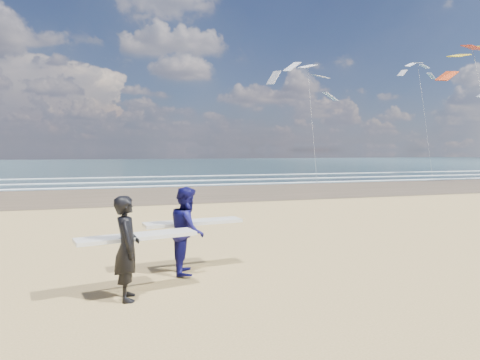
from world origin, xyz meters
name	(u,v)px	position (x,y,z in m)	size (l,w,h in m)	color
wet_sand_strip	(404,186)	(20.00, 18.00, 0.01)	(220.00, 12.00, 0.01)	#4C3E28
ocean	(221,164)	(20.00, 72.00, 0.01)	(220.00, 100.00, 0.02)	#162D32
foam_breakers	(335,177)	(20.00, 28.10, 0.05)	(220.00, 11.70, 0.05)	white
surfer_near	(128,246)	(-0.73, -0.87, 0.95)	(2.26, 1.17, 1.86)	black
surfer_far	(188,230)	(0.58, 0.43, 0.94)	(2.24, 1.24, 1.88)	#0F0E4E
kite_1	(311,103)	(15.88, 25.27, 6.72)	(6.82, 4.85, 11.46)	slate
kite_5	(424,110)	(32.80, 31.18, 7.09)	(4.78, 4.63, 13.65)	slate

